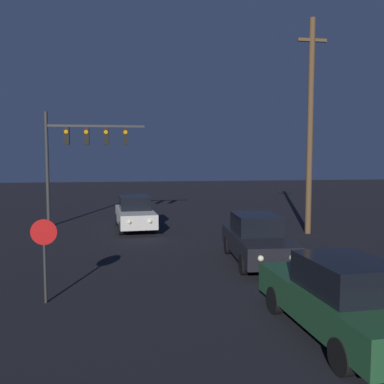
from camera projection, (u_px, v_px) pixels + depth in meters
car_near at (341, 298)px, 8.59m from camera, size 1.93×4.79×1.65m
car_mid at (257, 239)px, 14.69m from camera, size 1.98×4.80×1.65m
car_far at (135, 213)px, 21.42m from camera, size 2.03×4.81×1.65m
traffic_signal_mast at (79, 146)px, 22.09m from camera, size 5.08×0.30×5.91m
stop_sign at (44, 246)px, 10.55m from camera, size 0.64×0.07×2.11m
utility_pole at (310, 125)px, 19.86m from camera, size 1.38×0.28×9.94m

